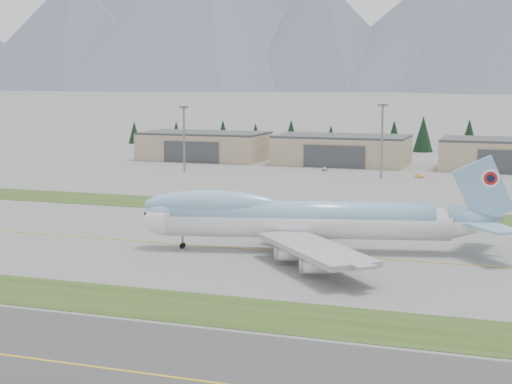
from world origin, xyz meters
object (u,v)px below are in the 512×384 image
(boeing_747_freighter, at_px, (303,219))
(service_vehicle_b, at_px, (420,178))
(hangar_left, at_px, (204,146))
(service_vehicle_a, at_px, (325,170))
(hangar_center, at_px, (342,150))

(boeing_747_freighter, distance_m, service_vehicle_b, 117.14)
(hangar_left, bearing_deg, service_vehicle_a, -21.84)
(boeing_747_freighter, bearing_deg, hangar_left, 105.27)
(service_vehicle_b, bearing_deg, service_vehicle_a, 103.39)
(hangar_center, height_order, service_vehicle_b, hangar_center)
(service_vehicle_a, bearing_deg, hangar_center, 85.40)
(boeing_747_freighter, distance_m, hangar_center, 150.21)
(service_vehicle_b, bearing_deg, boeing_747_freighter, -153.83)
(hangar_left, relative_size, service_vehicle_a, 13.84)
(service_vehicle_a, distance_m, service_vehicle_b, 34.93)
(hangar_left, distance_m, hangar_center, 55.00)
(boeing_747_freighter, relative_size, hangar_center, 1.42)
(boeing_747_freighter, bearing_deg, hangar_center, 86.53)
(boeing_747_freighter, distance_m, hangar_left, 168.61)
(hangar_left, xyz_separation_m, hangar_center, (55.00, 0.00, 0.00))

